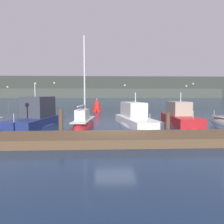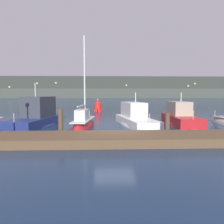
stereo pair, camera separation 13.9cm
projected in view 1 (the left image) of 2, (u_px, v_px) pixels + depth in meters
The scene contains 10 objects.
ground_plane at pixel (115, 137), 13.38m from camera, with size 400.00×400.00×0.00m, color #192D4C.
dock at pixel (117, 139), 11.70m from camera, with size 27.20×2.80×0.45m, color brown.
mooring_pile_1 at pixel (61, 123), 13.13m from camera, with size 0.28×0.28×1.72m, color #4C3D2D.
mooring_pile_2 at pixel (168, 125), 13.47m from camera, with size 0.28×0.28×1.45m, color #4C3D2D.
motorboat_berth_2 at pixel (36, 120), 17.65m from camera, with size 3.69×7.28×3.97m.
sailboat_berth_3 at pixel (84, 125), 17.04m from camera, with size 1.94×5.54×7.90m.
motorboat_berth_4 at pixel (135, 122), 18.07m from camera, with size 3.24×7.43×3.35m.
motorboat_berth_5 at pixel (180, 120), 18.82m from camera, with size 2.27×6.28×3.33m.
channel_buoy at pixel (97, 107), 31.81m from camera, with size 1.45×1.45×1.87m.
hillside_backdrop at pixel (102, 88), 134.34m from camera, with size 240.00×23.00×12.68m.
Camera 1 is at (-0.84, -13.18, 2.65)m, focal length 35.00 mm.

